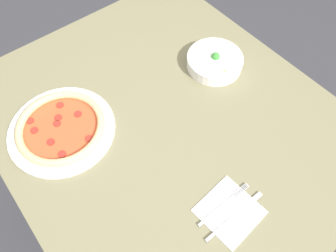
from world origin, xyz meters
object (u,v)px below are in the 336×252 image
knife (232,218)px  pizza (61,128)px  bowl (215,61)px  fork (223,205)px

knife → pizza: bearing=112.4°
bowl → fork: 0.55m
fork → knife: same height
fork → knife: size_ratio=0.89×
bowl → fork: (0.42, -0.36, -0.02)m
pizza → bowl: (0.10, 0.60, 0.01)m
bowl → knife: bearing=-38.0°
pizza → knife: (0.57, 0.23, -0.01)m
fork → pizza: bearing=114.8°
pizza → knife: pizza is taller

